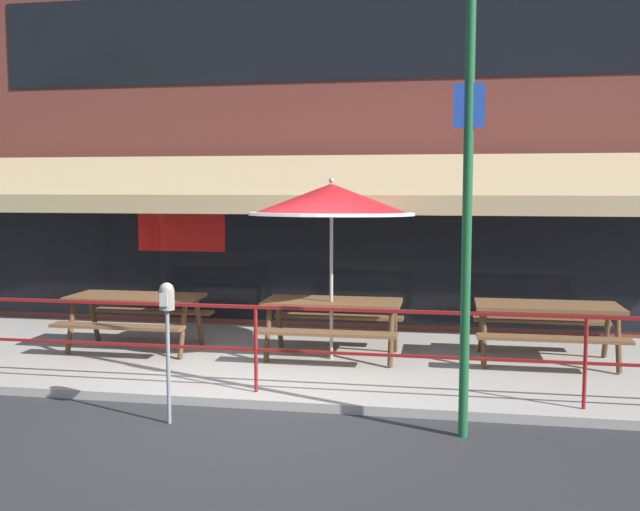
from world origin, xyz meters
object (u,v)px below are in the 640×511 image
Objects in this scene: patio_umbrella_centre at (332,201)px; picnic_table_left at (136,307)px; parking_meter_far at (167,310)px; picnic_table_right at (547,316)px; picnic_table_centre at (333,312)px; street_sign_pole at (467,204)px.

picnic_table_left is at bearing 178.88° from patio_umbrella_centre.
patio_umbrella_centre reaches higher than parking_meter_far.
picnic_table_left and picnic_table_right have the same top height.
picnic_table_right is at bearing 3.49° from picnic_table_centre.
picnic_table_centre is 0.42× the size of street_sign_pole.
parking_meter_far is (1.52, -2.58, 0.44)m from picnic_table_left.
street_sign_pole is (1.65, -2.40, 0.02)m from patio_umbrella_centre.
patio_umbrella_centre is at bearing -1.12° from picnic_table_left.
picnic_table_centre is at bearing 123.46° from street_sign_pole.
picnic_table_left is at bearing 150.90° from street_sign_pole.
picnic_table_left is 0.42× the size of street_sign_pole.
picnic_table_right is 3.25m from street_sign_pole.
patio_umbrella_centre is (0.00, -0.10, 1.47)m from picnic_table_centre.
picnic_table_centre is 2.93m from parking_meter_far.
picnic_table_centre is at bearing -176.51° from picnic_table_right.
parking_meter_far is 0.33× the size of street_sign_pole.
street_sign_pole reaches higher than patio_umbrella_centre.
picnic_table_centre is 2.76m from picnic_table_right.
picnic_table_left is at bearing 120.46° from parking_meter_far.
parking_meter_far reaches higher than picnic_table_left.
picnic_table_centre is (2.75, 0.05, 0.00)m from picnic_table_left.
parking_meter_far reaches higher than picnic_table_right.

